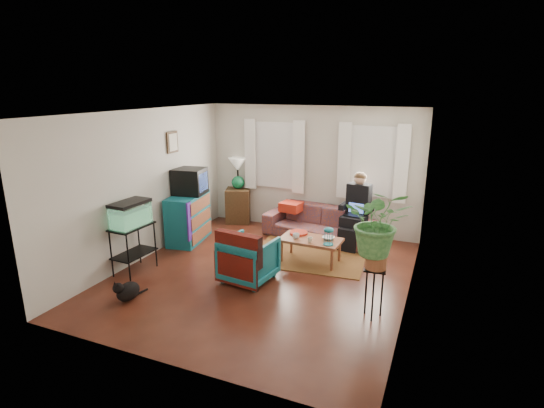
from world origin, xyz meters
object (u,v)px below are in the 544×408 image
at_px(dresser, 188,218).
at_px(plant_stand, 374,293).
at_px(sofa, 318,218).
at_px(armchair, 249,257).
at_px(aquarium_stand, 134,249).
at_px(coffee_table, 310,250).
at_px(side_table, 239,205).

xyz_separation_m(dresser, plant_stand, (3.86, -1.50, -0.12)).
relative_size(sofa, dresser, 2.07).
distance_m(armchair, plant_stand, 2.04).
distance_m(aquarium_stand, coffee_table, 2.97).
distance_m(side_table, dresser, 1.52).
bearing_deg(dresser, sofa, 17.41).
distance_m(sofa, plant_stand, 3.08).
distance_m(side_table, aquarium_stand, 3.08).
height_order(aquarium_stand, armchair, aquarium_stand).
bearing_deg(coffee_table, side_table, 147.23).
bearing_deg(aquarium_stand, plant_stand, 3.86).
distance_m(side_table, coffee_table, 2.70).
relative_size(aquarium_stand, plant_stand, 1.13).
xyz_separation_m(armchair, plant_stand, (2.00, -0.38, -0.03)).
height_order(coffee_table, plant_stand, plant_stand).
height_order(side_table, plant_stand, side_table).
bearing_deg(dresser, plant_stand, -30.44).
xyz_separation_m(aquarium_stand, coffee_table, (2.55, 1.50, -0.18)).
xyz_separation_m(aquarium_stand, armchair, (1.87, 0.45, -0.01)).
xyz_separation_m(sofa, armchair, (-0.45, -2.28, -0.04)).
bearing_deg(plant_stand, coffee_table, 132.92).
height_order(armchair, plant_stand, armchair).
relative_size(armchair, coffee_table, 0.74).
xyz_separation_m(armchair, coffee_table, (0.68, 1.05, -0.17)).
xyz_separation_m(dresser, armchair, (1.86, -1.12, -0.09)).
xyz_separation_m(dresser, aquarium_stand, (-0.01, -1.58, -0.07)).
distance_m(dresser, plant_stand, 4.15).
xyz_separation_m(sofa, coffee_table, (0.23, -1.23, -0.21)).
distance_m(sofa, dresser, 2.58).
height_order(dresser, armchair, dresser).
bearing_deg(aquarium_stand, side_table, 86.18).
distance_m(aquarium_stand, plant_stand, 3.88).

